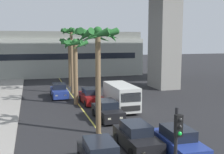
# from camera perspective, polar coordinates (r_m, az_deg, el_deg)

# --- Properties ---
(lane_stripe_center) EXTENTS (0.14, 56.00, 0.01)m
(lane_stripe_center) POSITION_cam_1_polar(r_m,az_deg,el_deg) (26.60, -6.06, -6.51)
(lane_stripe_center) COLOR #DBCC4C
(lane_stripe_center) RESTS_ON ground
(pier_building_backdrop) EXTENTS (30.22, 8.04, 7.82)m
(pier_building_backdrop) POSITION_cam_1_polar(r_m,az_deg,el_deg) (51.65, -11.25, 4.57)
(pier_building_backdrop) COLOR #ADB2A8
(pier_building_backdrop) RESTS_ON ground
(car_queue_second) EXTENTS (1.93, 4.15, 1.56)m
(car_queue_second) POSITION_cam_1_polar(r_m,az_deg,el_deg) (23.10, -0.96, -6.82)
(car_queue_second) COLOR black
(car_queue_second) RESTS_ON ground
(car_queue_third) EXTENTS (1.94, 4.15, 1.56)m
(car_queue_third) POSITION_cam_1_polar(r_m,az_deg,el_deg) (16.71, 13.32, -12.76)
(car_queue_third) COLOR navy
(car_queue_third) RESTS_ON ground
(car_queue_fourth) EXTENTS (1.90, 4.14, 1.56)m
(car_queue_fourth) POSITION_cam_1_polar(r_m,az_deg,el_deg) (28.73, -4.38, -3.96)
(car_queue_fourth) COLOR maroon
(car_queue_fourth) RESTS_ON ground
(car_queue_fifth) EXTENTS (1.85, 4.11, 1.56)m
(car_queue_fifth) POSITION_cam_1_polar(r_m,az_deg,el_deg) (32.14, -10.66, -2.83)
(car_queue_fifth) COLOR navy
(car_queue_fifth) RESTS_ON ground
(car_queue_sixth) EXTENTS (1.89, 4.13, 1.56)m
(car_queue_sixth) POSITION_cam_1_polar(r_m,az_deg,el_deg) (17.10, 5.01, -12.11)
(car_queue_sixth) COLOR black
(car_queue_sixth) RESTS_ON ground
(delivery_van) EXTENTS (2.20, 5.27, 2.36)m
(delivery_van) POSITION_cam_1_polar(r_m,az_deg,el_deg) (26.05, 1.84, -3.88)
(delivery_van) COLOR silver
(delivery_van) RESTS_ON ground
(traffic_light_median_near) EXTENTS (0.24, 0.37, 4.20)m
(traffic_light_median_near) POSITION_cam_1_polar(r_m,az_deg,el_deg) (10.22, 12.98, -14.26)
(traffic_light_median_near) COLOR black
(traffic_light_median_near) RESTS_ON ground
(palm_tree_near_median) EXTENTS (2.79, 2.77, 6.73)m
(palm_tree_near_median) POSITION_cam_1_polar(r_m,az_deg,el_deg) (39.03, -8.59, 5.81)
(palm_tree_near_median) COLOR brown
(palm_tree_near_median) RESTS_ON ground
(palm_tree_mid_median) EXTENTS (3.10, 3.13, 7.34)m
(palm_tree_mid_median) POSITION_cam_1_polar(r_m,az_deg,el_deg) (18.90, -2.88, 6.47)
(palm_tree_mid_median) COLOR brown
(palm_tree_mid_median) RESTS_ON ground
(palm_tree_far_median) EXTENTS (2.54, 2.67, 7.89)m
(palm_tree_far_median) POSITION_cam_1_polar(r_m,az_deg,el_deg) (33.77, -8.26, 7.40)
(palm_tree_far_median) COLOR brown
(palm_tree_far_median) RESTS_ON ground
(palm_tree_farthest_median) EXTENTS (2.63, 2.77, 6.55)m
(palm_tree_farthest_median) POSITION_cam_1_polar(r_m,az_deg,el_deg) (28.00, -7.50, 4.45)
(palm_tree_farthest_median) COLOR brown
(palm_tree_farthest_median) RESTS_ON ground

